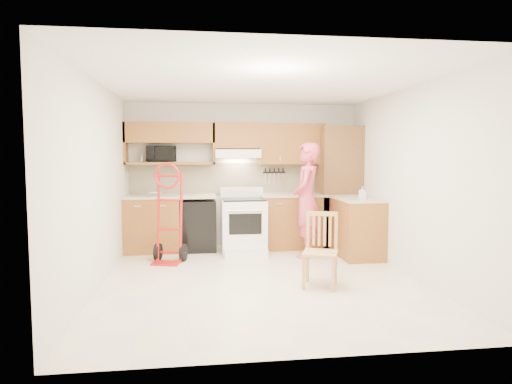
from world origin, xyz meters
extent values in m
cube|color=beige|center=(0.00, 0.00, -0.01)|extent=(4.00, 4.50, 0.02)
cube|color=white|center=(0.00, 0.00, 2.51)|extent=(4.00, 4.50, 0.02)
cube|color=silver|center=(0.00, 2.26, 1.25)|extent=(4.00, 0.02, 2.50)
cube|color=silver|center=(0.00, -2.26, 1.25)|extent=(4.00, 0.02, 2.50)
cube|color=silver|center=(-2.01, 0.00, 1.25)|extent=(0.02, 4.50, 2.50)
cube|color=silver|center=(2.01, 0.00, 1.25)|extent=(0.02, 4.50, 2.50)
cube|color=beige|center=(0.00, 2.23, 1.20)|extent=(3.92, 0.03, 0.55)
cube|color=#9A5A2D|center=(-1.55, 1.95, 0.45)|extent=(0.90, 0.60, 0.90)
cube|color=black|center=(-0.80, 1.95, 0.42)|extent=(0.60, 0.60, 0.85)
cube|color=#9A5A2D|center=(0.83, 1.95, 0.45)|extent=(1.14, 0.60, 0.90)
cube|color=#B9AE90|center=(-1.25, 1.95, 0.92)|extent=(1.50, 0.63, 0.04)
cube|color=#B9AE90|center=(0.83, 1.95, 0.92)|extent=(1.14, 0.63, 0.04)
cube|color=#9A5A2D|center=(1.70, 1.15, 0.45)|extent=(0.60, 1.00, 0.90)
cube|color=#B9AE90|center=(1.70, 1.15, 0.92)|extent=(0.63, 1.00, 0.04)
cube|color=brown|center=(1.65, 1.95, 1.05)|extent=(0.70, 0.60, 2.10)
cube|color=#9A5A2D|center=(-1.25, 2.08, 1.98)|extent=(1.50, 0.33, 0.34)
cube|color=#9A5A2D|center=(-1.25, 2.08, 1.47)|extent=(1.50, 0.33, 0.04)
cube|color=#9A5A2D|center=(-0.12, 2.08, 1.94)|extent=(0.76, 0.33, 0.44)
cube|color=#9A5A2D|center=(0.83, 2.08, 1.80)|extent=(1.14, 0.33, 0.70)
cube|color=white|center=(-0.12, 2.02, 1.63)|extent=(0.76, 0.46, 0.14)
imported|color=black|center=(-1.41, 2.08, 1.63)|extent=(0.53, 0.40, 0.27)
imported|color=#D44559|center=(0.91, 1.26, 0.90)|extent=(0.63, 0.77, 1.80)
imported|color=white|center=(1.70, 0.94, 1.04)|extent=(0.09, 0.09, 0.20)
imported|color=white|center=(-1.50, 1.95, 0.97)|extent=(0.24, 0.24, 0.05)
camera|label=1|loc=(-0.80, -5.58, 1.61)|focal=31.30mm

